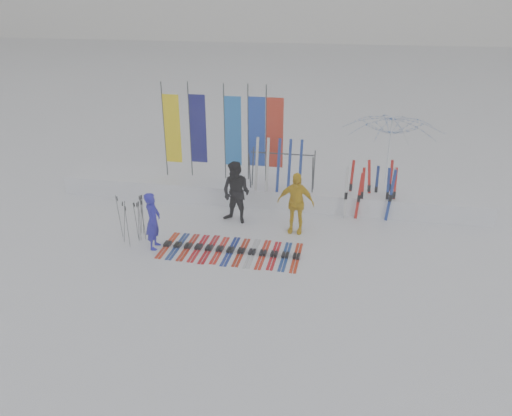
% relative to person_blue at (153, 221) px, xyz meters
% --- Properties ---
extents(ground, '(120.00, 120.00, 0.00)m').
position_rel_person_blue_xyz_m(ground, '(2.44, -0.66, -0.80)').
color(ground, white).
rests_on(ground, ground).
extents(snow_bank, '(14.00, 1.60, 0.60)m').
position_rel_person_blue_xyz_m(snow_bank, '(2.44, 3.94, -0.50)').
color(snow_bank, white).
rests_on(snow_bank, ground).
extents(person_blue, '(0.43, 0.62, 1.61)m').
position_rel_person_blue_xyz_m(person_blue, '(0.00, 0.00, 0.00)').
color(person_blue, '#201DAB').
rests_on(person_blue, ground).
extents(person_black, '(1.10, 0.97, 1.90)m').
position_rel_person_blue_xyz_m(person_black, '(1.81, 2.06, 0.15)').
color(person_black, black).
rests_on(person_black, ground).
extents(person_yellow, '(1.09, 0.50, 1.82)m').
position_rel_person_blue_xyz_m(person_yellow, '(3.64, 1.74, 0.11)').
color(person_yellow, '#E4B50E').
rests_on(person_yellow, ground).
extents(tent_canopy, '(4.06, 4.09, 2.91)m').
position_rel_person_blue_xyz_m(tent_canopy, '(6.33, 4.91, 0.65)').
color(tent_canopy, white).
rests_on(tent_canopy, ground).
extents(ski_row, '(3.76, 1.67, 0.07)m').
position_rel_person_blue_xyz_m(ski_row, '(2.10, 0.17, -0.77)').
color(ski_row, red).
rests_on(ski_row, ground).
extents(pole_cluster, '(0.87, 0.88, 1.25)m').
position_rel_person_blue_xyz_m(pole_cluster, '(-0.70, 0.40, -0.20)').
color(pole_cluster, '#595B60').
rests_on(pole_cluster, ground).
extents(feather_flags, '(4.03, 0.19, 3.20)m').
position_rel_person_blue_xyz_m(feather_flags, '(0.97, 4.18, 1.44)').
color(feather_flags, '#383A3F').
rests_on(feather_flags, ground).
extents(ski_rack, '(2.04, 0.80, 1.23)m').
position_rel_person_blue_xyz_m(ski_rack, '(2.97, 3.54, 0.58)').
color(ski_rack, '#383A3F').
rests_on(ski_rack, ground).
extents(upright_skis, '(1.53, 1.05, 1.69)m').
position_rel_person_blue_xyz_m(upright_skis, '(5.89, 3.40, 0.01)').
color(upright_skis, silver).
rests_on(upright_skis, ground).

